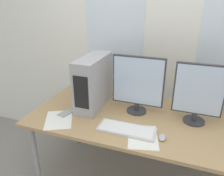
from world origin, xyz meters
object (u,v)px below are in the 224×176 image
object	(u,v)px
pc_tower	(94,82)
monitor_right_near	(198,93)
keyboard	(127,130)
mouse	(162,137)
monitor_main	(138,84)
cell_phone	(66,113)

from	to	relation	value
pc_tower	monitor_right_near	distance (m)	0.87
keyboard	mouse	xyz separation A→B (m)	(0.27, -0.01, 0.00)
monitor_right_near	mouse	world-z (taller)	monitor_right_near
keyboard	pc_tower	bearing A→B (deg)	143.05
monitor_main	keyboard	size ratio (longest dim) A/B	1.14
pc_tower	monitor_right_near	xyz separation A→B (m)	(0.87, 0.01, 0.02)
monitor_main	mouse	xyz separation A→B (m)	(0.27, -0.33, -0.25)
mouse	keyboard	bearing A→B (deg)	177.59
mouse	cell_phone	world-z (taller)	mouse
mouse	cell_phone	distance (m)	0.84
pc_tower	keyboard	distance (m)	0.54
pc_tower	mouse	size ratio (longest dim) A/B	5.59
monitor_main	cell_phone	xyz separation A→B (m)	(-0.57, -0.25, -0.26)
monitor_main	monitor_right_near	bearing A→B (deg)	-0.98
pc_tower	mouse	distance (m)	0.77
monitor_main	cell_phone	size ratio (longest dim) A/B	3.56
monitor_main	mouse	distance (m)	0.49
monitor_right_near	cell_phone	world-z (taller)	monitor_right_near
pc_tower	cell_phone	world-z (taller)	pc_tower
keyboard	cell_phone	bearing A→B (deg)	172.92
monitor_main	cell_phone	bearing A→B (deg)	-156.59
monitor_main	keyboard	bearing A→B (deg)	-89.76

